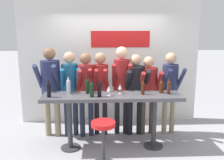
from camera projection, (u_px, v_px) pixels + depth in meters
ground_plane at (112, 147)px, 4.63m from camera, size 40.00×40.00×0.00m
back_wall at (109, 61)px, 5.71m from camera, size 4.08×0.12×2.83m
tasting_table at (112, 103)px, 4.45m from camera, size 2.48×0.57×1.01m
bar_stool at (103, 137)px, 3.92m from camera, size 0.40×0.40×0.74m
person_far_left at (51, 82)px, 4.91m from camera, size 0.49×0.61×1.81m
person_left at (70, 84)px, 4.93m from camera, size 0.43×0.56×1.72m
person_center_left at (86, 85)px, 4.90m from camera, size 0.45×0.57×1.70m
person_center at (100, 84)px, 4.98m from camera, size 0.42×0.55×1.70m
person_center_right at (122, 80)px, 5.01m from camera, size 0.41×0.55×1.81m
person_right at (135, 86)px, 5.00m from camera, size 0.49×0.57×1.66m
person_far_right at (148, 87)px, 5.04m from camera, size 0.47×0.55×1.62m
person_rightmost at (170, 84)px, 5.03m from camera, size 0.43×0.55×1.70m
wine_bottle_0 at (161, 86)px, 4.53m from camera, size 0.08×0.08×0.26m
wine_bottle_1 at (87, 86)px, 4.47m from camera, size 0.06×0.06×0.32m
wine_bottle_2 at (49, 89)px, 4.25m from camera, size 0.07×0.07×0.30m
wine_bottle_3 at (169, 87)px, 4.45m from camera, size 0.07×0.07×0.29m
wine_bottle_4 at (68, 86)px, 4.46m from camera, size 0.07×0.07×0.33m
wine_bottle_5 at (92, 89)px, 4.26m from camera, size 0.07×0.07×0.30m
wine_bottle_6 at (99, 89)px, 4.27m from camera, size 0.07×0.07×0.30m
wine_bottle_7 at (143, 87)px, 4.43m from camera, size 0.06×0.06×0.29m
wine_glass_0 at (120, 87)px, 4.46m from camera, size 0.07×0.07×0.18m
wine_glass_1 at (109, 89)px, 4.33m from camera, size 0.07×0.07×0.18m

